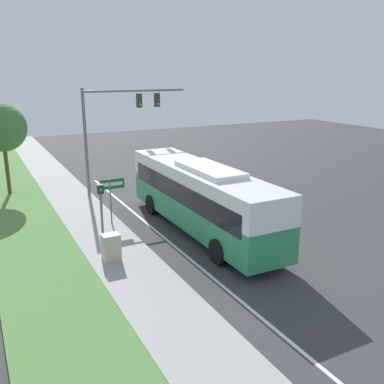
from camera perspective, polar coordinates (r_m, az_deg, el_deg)
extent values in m
plane|color=#38383A|center=(20.68, 8.15, -6.48)|extent=(80.00, 80.00, 0.00)
cube|color=#9E9E99|center=(18.04, -8.40, -9.73)|extent=(2.80, 80.00, 0.12)
cube|color=#568442|center=(17.42, -18.58, -11.45)|extent=(3.60, 80.00, 0.10)
cube|color=silver|center=(18.96, -0.87, -8.43)|extent=(0.14, 30.00, 0.01)
cube|color=#2D8956|center=(21.29, 1.10, -2.20)|extent=(2.41, 11.87, 1.56)
cube|color=white|center=(20.90, 1.12, 1.51)|extent=(2.41, 11.87, 1.28)
cube|color=black|center=(21.01, 1.12, 0.34)|extent=(2.45, 10.92, 0.97)
cube|color=white|center=(19.96, 2.35, 3.06)|extent=(1.69, 4.15, 0.24)
cylinder|color=black|center=(24.21, -5.46, -1.66)|extent=(0.28, 1.10, 1.10)
cylinder|color=black|center=(25.11, -0.57, -0.94)|extent=(0.28, 1.10, 1.10)
cylinder|color=black|center=(18.00, 3.44, -7.93)|extent=(0.28, 1.10, 1.10)
cylinder|color=black|center=(19.20, 9.42, -6.56)|extent=(0.28, 1.10, 1.10)
cylinder|color=slate|center=(27.56, -13.97, 6.23)|extent=(0.20, 0.20, 6.84)
cylinder|color=slate|center=(28.20, -7.55, 13.25)|extent=(6.77, 0.14, 0.14)
cube|color=#2D2D2D|center=(28.31, -7.06, 12.02)|extent=(0.32, 0.28, 0.90)
sphere|color=#1ED838|center=(28.16, -6.91, 11.50)|extent=(0.18, 0.18, 0.18)
cube|color=#2D2D2D|center=(28.77, -4.69, 12.14)|extent=(0.32, 0.28, 0.90)
sphere|color=#1ED838|center=(28.62, -4.54, 11.63)|extent=(0.18, 0.18, 0.18)
cylinder|color=slate|center=(21.05, -11.98, -2.47)|extent=(0.12, 0.12, 2.62)
cube|color=#2D2D2D|center=(20.74, -12.15, 0.38)|extent=(0.28, 0.24, 0.44)
sphere|color=#1ED838|center=(20.60, -12.03, 0.29)|extent=(0.14, 0.14, 0.14)
cylinder|color=slate|center=(22.46, -10.78, -1.35)|extent=(0.08, 0.08, 2.54)
cube|color=#196B33|center=(22.24, -10.59, 1.06)|extent=(1.28, 0.03, 0.52)
cube|color=white|center=(22.22, -10.58, 1.05)|extent=(1.09, 0.01, 0.18)
cube|color=#B7B29E|center=(18.32, -10.74, -7.26)|extent=(0.73, 0.57, 1.15)
cylinder|color=brown|center=(29.97, -23.44, 2.95)|extent=(0.24, 0.24, 3.38)
sphere|color=#427538|center=(29.56, -23.99, 7.85)|extent=(3.02, 3.02, 3.02)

